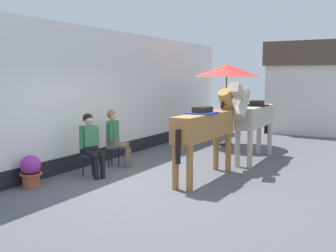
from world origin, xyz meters
The scene contains 9 objects.
ground_plane centered at (0.00, 3.00, 0.00)m, with size 40.00×40.00×0.00m, color #56565B.
pub_facade_wall centered at (-2.55, 1.50, 1.54)m, with size 0.34×14.00×3.40m.
distant_cottage centered at (1.40, 9.72, 1.80)m, with size 3.40×2.60×3.50m.
seated_visitor_near centered at (-1.60, -0.12, 0.78)m, with size 0.61×0.48×1.39m.
seated_visitor_far centered at (-1.72, 0.94, 0.78)m, with size 0.61×0.49×1.39m.
saddled_horse_near centered at (0.68, 0.97, 1.16)m, with size 0.51×3.00×2.06m.
saddled_horse_far centered at (1.01, 3.23, 1.16)m, with size 0.51×3.00×2.06m.
flower_planter_near centered at (-2.11, -1.35, 0.33)m, with size 0.43×0.43×0.64m.
cafe_parasol centered at (-0.49, 5.17, 2.36)m, with size 2.10×2.10×2.58m.
Camera 1 is at (4.08, -6.84, 2.18)m, focal length 42.93 mm.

